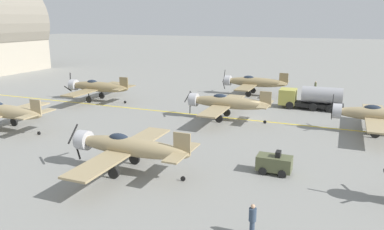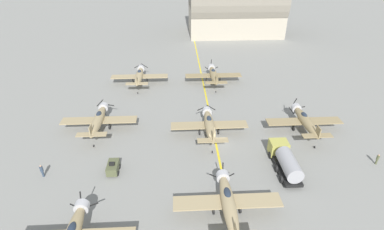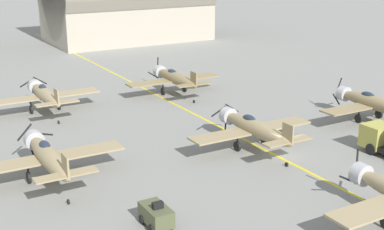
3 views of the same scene
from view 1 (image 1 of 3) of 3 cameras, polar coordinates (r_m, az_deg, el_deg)
name	(u,v)px [view 1 (image 1 of 3)]	position (r m, az deg, el deg)	size (l,w,h in m)	color
ground_plane	(250,120)	(43.87, 8.88, -0.77)	(400.00, 400.00, 0.00)	gray
taxiway_stripe	(250,120)	(43.87, 8.88, -0.77)	(0.30, 160.00, 0.01)	yellow
airplane_mid_left	(128,147)	(28.77, -9.79, -4.81)	(12.00, 9.98, 3.65)	tan
airplane_mid_center	(226,103)	(43.31, 5.24, 1.88)	(12.00, 9.98, 3.65)	tan
airplane_far_center	(97,87)	(54.91, -14.29, 4.17)	(12.00, 9.98, 3.80)	#927D55
airplane_mid_right	(253,82)	(57.93, 9.34, 4.95)	(12.00, 9.98, 3.71)	#968259
airplane_far_left	(3,112)	(43.70, -26.82, 0.48)	(12.00, 9.98, 3.65)	tan
airplane_near_center	(380,115)	(42.10, 26.72, 0.01)	(12.00, 9.98, 3.80)	tan
fuel_tanker	(311,98)	(50.79, 17.65, 2.55)	(2.68, 8.00, 2.98)	black
tow_tractor	(274,163)	(29.21, 12.43, -7.19)	(1.57, 2.60, 1.79)	#515638
ground_crew_walking	(252,219)	(21.05, 9.20, -15.32)	(0.40, 0.40, 1.86)	#334256
ground_crew_inspecting	(315,86)	(63.72, 18.30, 4.24)	(0.36, 0.36, 1.63)	#515638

